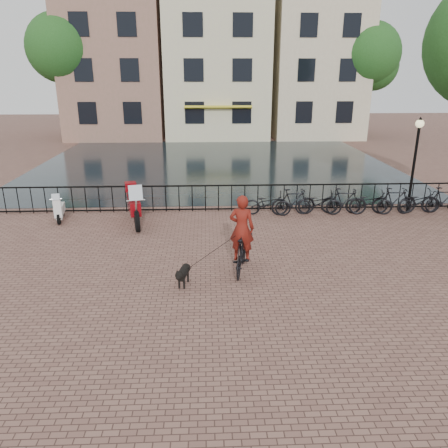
{
  "coord_description": "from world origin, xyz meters",
  "views": [
    {
      "loc": [
        -0.46,
        -7.99,
        5.02
      ],
      "look_at": [
        0.0,
        3.0,
        1.2
      ],
      "focal_mm": 35.0,
      "sensor_mm": 36.0,
      "label": 1
    }
  ],
  "objects_px": {
    "lamp_post": "(416,149)",
    "cyclist": "(242,239)",
    "dog": "(183,275)",
    "scooter": "(59,205)",
    "motorcycle": "(134,201)"
  },
  "relations": [
    {
      "from": "dog",
      "to": "cyclist",
      "type": "bearing_deg",
      "value": 38.53
    },
    {
      "from": "cyclist",
      "to": "motorcycle",
      "type": "height_order",
      "value": "cyclist"
    },
    {
      "from": "dog",
      "to": "scooter",
      "type": "distance_m",
      "value": 7.04
    },
    {
      "from": "motorcycle",
      "to": "scooter",
      "type": "height_order",
      "value": "motorcycle"
    },
    {
      "from": "lamp_post",
      "to": "scooter",
      "type": "bearing_deg",
      "value": -177.92
    },
    {
      "from": "dog",
      "to": "scooter",
      "type": "relative_size",
      "value": 0.68
    },
    {
      "from": "lamp_post",
      "to": "cyclist",
      "type": "distance_m",
      "value": 8.55
    },
    {
      "from": "lamp_post",
      "to": "cyclist",
      "type": "height_order",
      "value": "lamp_post"
    },
    {
      "from": "lamp_post",
      "to": "scooter",
      "type": "xyz_separation_m",
      "value": [
        -12.9,
        -0.47,
        -1.81
      ]
    },
    {
      "from": "cyclist",
      "to": "lamp_post",
      "type": "bearing_deg",
      "value": -131.68
    },
    {
      "from": "scooter",
      "to": "dog",
      "type": "bearing_deg",
      "value": -58.86
    },
    {
      "from": "lamp_post",
      "to": "cyclist",
      "type": "relative_size",
      "value": 1.4
    },
    {
      "from": "cyclist",
      "to": "scooter",
      "type": "xyz_separation_m",
      "value": [
        -6.14,
        4.56,
        -0.36
      ]
    },
    {
      "from": "lamp_post",
      "to": "scooter",
      "type": "height_order",
      "value": "lamp_post"
    },
    {
      "from": "motorcycle",
      "to": "dog",
      "type": "bearing_deg",
      "value": -82.31
    }
  ]
}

